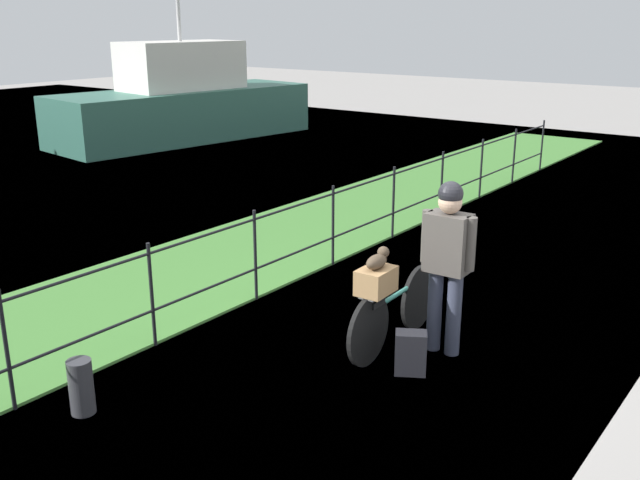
# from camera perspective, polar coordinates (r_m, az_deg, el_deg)

# --- Properties ---
(ground_plane) EXTENTS (60.00, 60.00, 0.00)m
(ground_plane) POSITION_cam_1_polar(r_m,az_deg,el_deg) (7.07, 8.84, -8.80)
(ground_plane) COLOR #9E9993
(grass_strip) EXTENTS (27.00, 2.40, 0.03)m
(grass_strip) POSITION_cam_1_polar(r_m,az_deg,el_deg) (9.04, -10.80, -2.87)
(grass_strip) COLOR #478438
(grass_strip) RESTS_ON ground
(iron_fence) EXTENTS (18.04, 0.04, 1.06)m
(iron_fence) POSITION_cam_1_polar(r_m,az_deg,el_deg) (8.04, -5.21, -0.70)
(iron_fence) COLOR black
(iron_fence) RESTS_ON ground
(bicycle_main) EXTENTS (1.68, 0.17, 0.68)m
(bicycle_main) POSITION_cam_1_polar(r_m,az_deg,el_deg) (7.00, 5.93, -5.74)
(bicycle_main) COLOR black
(bicycle_main) RESTS_ON ground
(wooden_crate) EXTENTS (0.38, 0.27, 0.24)m
(wooden_crate) POSITION_cam_1_polar(r_m,az_deg,el_deg) (6.54, 4.50, -3.26)
(wooden_crate) COLOR #A87F51
(wooden_crate) RESTS_ON bicycle_main
(terrier_dog) EXTENTS (0.32, 0.15, 0.18)m
(terrier_dog) POSITION_cam_1_polar(r_m,az_deg,el_deg) (6.50, 4.65, -1.58)
(terrier_dog) COLOR #4C3D2D
(terrier_dog) RESTS_ON wooden_crate
(cyclist_person) EXTENTS (0.27, 0.54, 1.68)m
(cyclist_person) POSITION_cam_1_polar(r_m,az_deg,el_deg) (6.73, 10.14, -1.02)
(cyclist_person) COLOR #383D51
(cyclist_person) RESTS_ON ground
(backpack_on_paving) EXTENTS (0.30, 0.33, 0.40)m
(backpack_on_paving) POSITION_cam_1_polar(r_m,az_deg,el_deg) (6.57, 7.24, -8.93)
(backpack_on_paving) COLOR black
(backpack_on_paving) RESTS_ON ground
(mooring_bollard) EXTENTS (0.20, 0.20, 0.47)m
(mooring_bollard) POSITION_cam_1_polar(r_m,az_deg,el_deg) (6.20, -18.54, -11.06)
(mooring_bollard) COLOR #38383D
(mooring_bollard) RESTS_ON ground
(moored_boat_far) EXTENTS (7.20, 3.17, 4.11)m
(moored_boat_far) POSITION_cam_1_polar(r_m,az_deg,el_deg) (19.39, -10.85, 10.65)
(moored_boat_far) COLOR #336656
(moored_boat_far) RESTS_ON ground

